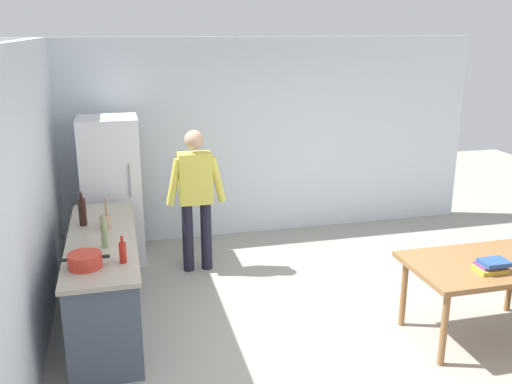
% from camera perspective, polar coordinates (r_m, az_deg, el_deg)
% --- Properties ---
extents(ground_plane, '(14.00, 14.00, 0.00)m').
position_cam_1_polar(ground_plane, '(5.47, 7.24, -14.56)').
color(ground_plane, '#9E998E').
extents(wall_back, '(6.40, 0.12, 2.70)m').
position_cam_1_polar(wall_back, '(7.70, -0.45, 5.54)').
color(wall_back, silver).
rests_on(wall_back, ground_plane).
extents(wall_left, '(0.12, 5.60, 2.70)m').
position_cam_1_polar(wall_left, '(4.85, -23.14, -2.42)').
color(wall_left, silver).
rests_on(wall_left, ground_plane).
extents(kitchen_counter, '(0.64, 2.20, 0.90)m').
position_cam_1_polar(kitchen_counter, '(5.67, -15.18, -8.73)').
color(kitchen_counter, '#4C5666').
rests_on(kitchen_counter, ground_plane).
extents(refrigerator, '(0.70, 0.67, 1.80)m').
position_cam_1_polar(refrigerator, '(7.02, -14.51, 0.13)').
color(refrigerator, white).
rests_on(refrigerator, ground_plane).
extents(person, '(0.70, 0.22, 1.70)m').
position_cam_1_polar(person, '(6.51, -6.19, 0.04)').
color(person, '#1E1E2D').
rests_on(person, ground_plane).
extents(dining_table, '(1.40, 0.90, 0.75)m').
position_cam_1_polar(dining_table, '(5.57, 22.32, -7.39)').
color(dining_table, olive).
rests_on(dining_table, ground_plane).
extents(cooking_pot, '(0.40, 0.28, 0.12)m').
position_cam_1_polar(cooking_pot, '(4.85, -17.09, -6.72)').
color(cooking_pot, red).
rests_on(cooking_pot, kitchen_counter).
extents(utensil_jar, '(0.11, 0.11, 0.32)m').
position_cam_1_polar(utensil_jar, '(5.68, -15.16, -2.94)').
color(utensil_jar, tan).
rests_on(utensil_jar, kitchen_counter).
extents(bottle_sauce_red, '(0.06, 0.06, 0.24)m').
position_cam_1_polar(bottle_sauce_red, '(4.84, -13.47, -6.00)').
color(bottle_sauce_red, '#B22319').
rests_on(bottle_sauce_red, kitchen_counter).
extents(bottle_wine_dark, '(0.08, 0.08, 0.34)m').
position_cam_1_polar(bottle_wine_dark, '(5.83, -17.34, -1.90)').
color(bottle_wine_dark, black).
rests_on(bottle_wine_dark, kitchen_counter).
extents(bottle_vinegar_tall, '(0.06, 0.06, 0.32)m').
position_cam_1_polar(bottle_vinegar_tall, '(5.19, -15.27, -4.12)').
color(bottle_vinegar_tall, gray).
rests_on(bottle_vinegar_tall, kitchen_counter).
extents(book_stack, '(0.28, 0.21, 0.11)m').
position_cam_1_polar(book_stack, '(5.34, 22.96, -6.97)').
color(book_stack, gold).
rests_on(book_stack, dining_table).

